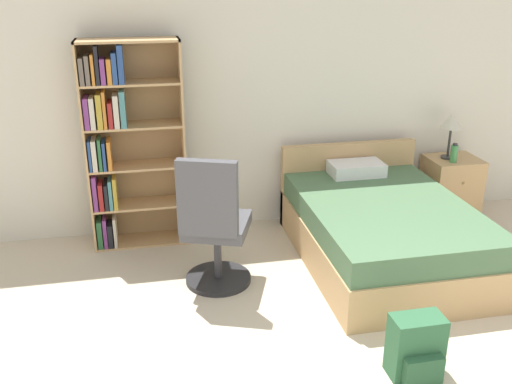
{
  "coord_description": "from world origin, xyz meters",
  "views": [
    {
      "loc": [
        -1.35,
        -1.92,
        2.37
      ],
      "look_at": [
        -0.55,
        1.98,
        0.8
      ],
      "focal_mm": 40.0,
      "sensor_mm": 36.0,
      "label": 1
    }
  ],
  "objects_px": {
    "office_chair": "(214,228)",
    "backpack_green": "(416,348)",
    "bookshelf": "(122,141)",
    "table_lamp": "(452,123)",
    "bed": "(381,229)",
    "water_bottle": "(454,153)",
    "nightstand": "(450,187)"
  },
  "relations": [
    {
      "from": "bookshelf",
      "to": "nightstand",
      "type": "xyz_separation_m",
      "value": [
        3.18,
        -0.03,
        -0.66
      ]
    },
    {
      "from": "office_chair",
      "to": "bookshelf",
      "type": "bearing_deg",
      "value": 124.47
    },
    {
      "from": "table_lamp",
      "to": "backpack_green",
      "type": "distance_m",
      "value": 2.75
    },
    {
      "from": "bookshelf",
      "to": "nightstand",
      "type": "bearing_deg",
      "value": -0.45
    },
    {
      "from": "water_bottle",
      "to": "table_lamp",
      "type": "bearing_deg",
      "value": 85.45
    },
    {
      "from": "bookshelf",
      "to": "table_lamp",
      "type": "height_order",
      "value": "bookshelf"
    },
    {
      "from": "bed",
      "to": "water_bottle",
      "type": "bearing_deg",
      "value": 32.68
    },
    {
      "from": "bed",
      "to": "nightstand",
      "type": "height_order",
      "value": "bed"
    },
    {
      "from": "office_chair",
      "to": "backpack_green",
      "type": "bearing_deg",
      "value": -50.38
    },
    {
      "from": "table_lamp",
      "to": "backpack_green",
      "type": "xyz_separation_m",
      "value": [
        -1.39,
        -2.24,
        -0.78
      ]
    },
    {
      "from": "bookshelf",
      "to": "backpack_green",
      "type": "height_order",
      "value": "bookshelf"
    },
    {
      "from": "table_lamp",
      "to": "water_bottle",
      "type": "distance_m",
      "value": 0.3
    },
    {
      "from": "office_chair",
      "to": "backpack_green",
      "type": "relative_size",
      "value": 2.75
    },
    {
      "from": "bookshelf",
      "to": "office_chair",
      "type": "bearing_deg",
      "value": -55.53
    },
    {
      "from": "nightstand",
      "to": "table_lamp",
      "type": "bearing_deg",
      "value": 163.65
    },
    {
      "from": "bed",
      "to": "backpack_green",
      "type": "bearing_deg",
      "value": -105.02
    },
    {
      "from": "bed",
      "to": "nightstand",
      "type": "xyz_separation_m",
      "value": [
        1.06,
        0.74,
        0.02
      ]
    },
    {
      "from": "water_bottle",
      "to": "backpack_green",
      "type": "xyz_separation_m",
      "value": [
        -1.38,
        -2.12,
        -0.51
      ]
    },
    {
      "from": "bed",
      "to": "office_chair",
      "type": "distance_m",
      "value": 1.49
    },
    {
      "from": "office_chair",
      "to": "table_lamp",
      "type": "height_order",
      "value": "office_chair"
    },
    {
      "from": "backpack_green",
      "to": "table_lamp",
      "type": "bearing_deg",
      "value": 58.1
    },
    {
      "from": "water_bottle",
      "to": "backpack_green",
      "type": "height_order",
      "value": "water_bottle"
    },
    {
      "from": "bookshelf",
      "to": "water_bottle",
      "type": "distance_m",
      "value": 3.12
    },
    {
      "from": "bookshelf",
      "to": "office_chair",
      "type": "xyz_separation_m",
      "value": [
        0.66,
        -0.96,
        -0.45
      ]
    },
    {
      "from": "nightstand",
      "to": "water_bottle",
      "type": "distance_m",
      "value": 0.42
    },
    {
      "from": "bookshelf",
      "to": "backpack_green",
      "type": "xyz_separation_m",
      "value": [
        1.73,
        -2.25,
        -0.78
      ]
    },
    {
      "from": "bookshelf",
      "to": "nightstand",
      "type": "distance_m",
      "value": 3.25
    },
    {
      "from": "bookshelf",
      "to": "backpack_green",
      "type": "bearing_deg",
      "value": -52.49
    },
    {
      "from": "bed",
      "to": "water_bottle",
      "type": "distance_m",
      "value": 1.25
    },
    {
      "from": "nightstand",
      "to": "table_lamp",
      "type": "height_order",
      "value": "table_lamp"
    },
    {
      "from": "office_chair",
      "to": "water_bottle",
      "type": "distance_m",
      "value": 2.59
    },
    {
      "from": "water_bottle",
      "to": "nightstand",
      "type": "bearing_deg",
      "value": 55.31
    }
  ]
}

